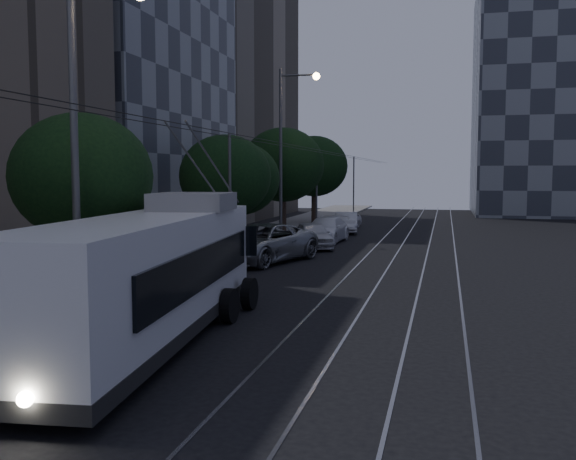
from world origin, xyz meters
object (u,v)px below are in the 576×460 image
(car_white_d, at_px, (344,219))
(streetlamp_near, at_px, (88,121))
(pickup_silver, at_px, (261,243))
(car_white_b, at_px, (326,230))
(trolleybus, at_px, (151,276))
(streetlamp_far, at_px, (287,139))
(car_white_a, at_px, (312,235))
(car_white_c, at_px, (346,223))

(car_white_d, distance_m, streetlamp_near, 34.78)
(pickup_silver, height_order, car_white_b, pickup_silver)
(streetlamp_near, bearing_deg, pickup_silver, 87.97)
(car_white_d, bearing_deg, streetlamp_near, -74.08)
(trolleybus, xyz_separation_m, streetlamp_near, (-1.90, 0.46, 3.87))
(streetlamp_near, height_order, streetlamp_far, streetlamp_far)
(car_white_b, bearing_deg, car_white_d, 96.90)
(car_white_b, distance_m, streetlamp_near, 24.34)
(car_white_a, distance_m, car_white_b, 3.38)
(car_white_d, bearing_deg, car_white_a, -70.28)
(car_white_a, relative_size, car_white_c, 0.98)
(car_white_c, xyz_separation_m, streetlamp_near, (-2.10, -30.39, 4.82))
(pickup_silver, height_order, car_white_a, pickup_silver)
(car_white_a, distance_m, streetlamp_near, 21.04)
(car_white_a, distance_m, car_white_d, 14.00)
(pickup_silver, height_order, car_white_c, pickup_silver)
(car_white_d, bearing_deg, trolleybus, -70.93)
(car_white_a, height_order, streetlamp_far, streetlamp_far)
(car_white_d, bearing_deg, car_white_c, -60.48)
(car_white_d, height_order, streetlamp_near, streetlamp_near)
(streetlamp_near, bearing_deg, car_white_c, 86.05)
(streetlamp_far, bearing_deg, pickup_silver, -83.58)
(trolleybus, height_order, car_white_a, trolleybus)
(car_white_b, relative_size, car_white_c, 1.18)
(car_white_a, relative_size, streetlamp_far, 0.41)
(pickup_silver, distance_m, streetlamp_near, 14.85)
(pickup_silver, height_order, streetlamp_far, streetlamp_far)
(trolleybus, height_order, car_white_d, trolleybus)
(streetlamp_far, bearing_deg, streetlamp_near, -88.60)
(trolleybus, height_order, streetlamp_near, streetlamp_near)
(trolleybus, bearing_deg, streetlamp_near, 160.39)
(car_white_b, relative_size, car_white_d, 1.34)
(pickup_silver, xyz_separation_m, car_white_c, (1.60, 16.29, -0.18))
(car_white_b, distance_m, car_white_c, 6.59)
(car_white_c, xyz_separation_m, streetlamp_far, (-2.68, -6.70, 5.62))
(streetlamp_far, bearing_deg, trolleybus, -84.14)
(car_white_a, distance_m, car_white_c, 9.98)
(trolleybus, relative_size, streetlamp_far, 1.16)
(car_white_c, bearing_deg, streetlamp_near, -102.18)
(trolleybus, bearing_deg, car_white_d, 85.07)
(trolleybus, relative_size, streetlamp_near, 1.34)
(car_white_c, bearing_deg, streetlamp_far, -120.01)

